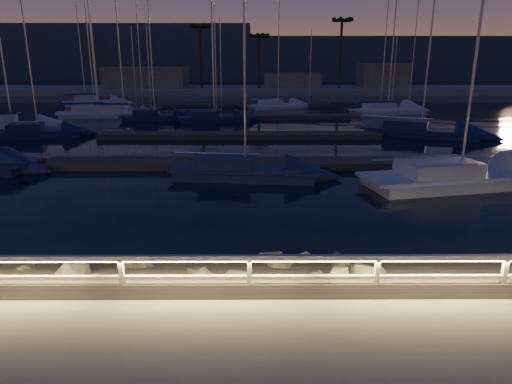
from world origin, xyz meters
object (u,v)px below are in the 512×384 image
at_px(sailboat_e, 10,125).
at_px(sailboat_f, 36,132).
at_px(sailboat_i, 123,113).
at_px(sailboat_n, 96,113).
at_px(guard_rail, 204,267).
at_px(sailboat_g, 213,118).
at_px(sailboat_j, 153,116).
at_px(sailboat_c, 241,170).
at_px(sailboat_k, 276,105).
at_px(sailboat_h, 418,130).
at_px(sailboat_m, 93,102).
at_px(sailboat_l, 386,110).
at_px(sailboat_d, 455,176).

distance_m(sailboat_e, sailboat_f, 4.97).
height_order(sailboat_i, sailboat_n, sailboat_n).
relative_size(guard_rail, sailboat_g, 3.56).
distance_m(sailboat_f, sailboat_j, 12.36).
distance_m(sailboat_c, sailboat_i, 28.95).
height_order(sailboat_f, sailboat_k, sailboat_k).
relative_size(guard_rail, sailboat_h, 2.82).
bearing_deg(sailboat_m, sailboat_l, -36.99).
height_order(sailboat_c, sailboat_k, sailboat_c).
distance_m(guard_rail, sailboat_m, 55.27).
xyz_separation_m(guard_rail, sailboat_n, (-15.64, 39.31, -0.91)).
height_order(sailboat_g, sailboat_n, sailboat_n).
height_order(sailboat_e, sailboat_j, sailboat_e).
xyz_separation_m(sailboat_d, sailboat_g, (-14.00, 23.60, -0.07)).
height_order(sailboat_i, sailboat_m, sailboat_m).
distance_m(sailboat_d, sailboat_e, 35.72).
height_order(sailboat_k, sailboat_m, sailboat_m).
height_order(sailboat_j, sailboat_n, sailboat_n).
relative_size(guard_rail, sailboat_m, 3.24).
xyz_separation_m(sailboat_e, sailboat_j, (10.90, 6.81, -0.06)).
bearing_deg(sailboat_k, sailboat_m, 148.94).
bearing_deg(sailboat_e, sailboat_h, -25.03).
height_order(sailboat_g, sailboat_m, sailboat_m).
distance_m(sailboat_c, sailboat_l, 32.64).
height_order(sailboat_f, sailboat_l, sailboat_l).
bearing_deg(sailboat_m, sailboat_k, -31.70).
height_order(sailboat_c, sailboat_d, sailboat_d).
height_order(sailboat_i, sailboat_k, sailboat_k).
relative_size(sailboat_j, sailboat_l, 0.79).
bearing_deg(sailboat_m, sailboat_j, -75.94).
relative_size(sailboat_h, sailboat_l, 1.04).
bearing_deg(sailboat_l, guard_rail, -129.32).
bearing_deg(sailboat_e, sailboat_m, 70.17).
xyz_separation_m(sailboat_d, sailboat_h, (3.34, 15.00, -0.02)).
distance_m(sailboat_c, sailboat_g, 22.31).
xyz_separation_m(guard_rail, sailboat_m, (-20.14, 51.46, -0.90)).
bearing_deg(sailboat_j, sailboat_e, -160.42).
distance_m(sailboat_h, sailboat_k, 23.16).
height_order(guard_rail, sailboat_l, sailboat_l).
bearing_deg(sailboat_n, sailboat_i, -17.49).
height_order(sailboat_h, sailboat_l, sailboat_h).
relative_size(sailboat_f, sailboat_l, 0.79).
bearing_deg(sailboat_n, sailboat_h, -37.93).
bearing_deg(sailboat_k, sailboat_c, -117.77).
bearing_deg(sailboat_g, sailboat_k, 52.37).
distance_m(sailboat_i, sailboat_j, 4.66).
height_order(guard_rail, sailboat_j, sailboat_j).
bearing_deg(sailboat_n, sailboat_g, -32.05).
distance_m(sailboat_e, sailboat_n, 10.51).
distance_m(guard_rail, sailboat_e, 35.77).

